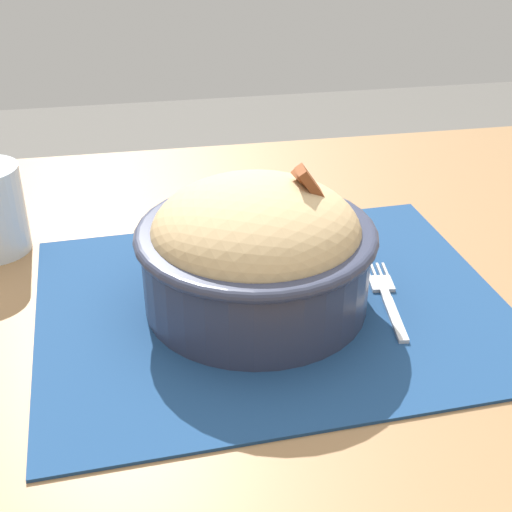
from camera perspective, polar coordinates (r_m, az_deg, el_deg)
The scene contains 4 objects.
table at distance 0.68m, azimuth -0.92°, elevation -10.05°, with size 1.25×0.89×0.73m.
placemat at distance 0.67m, azimuth 1.27°, elevation -3.91°, with size 0.43×0.34×0.00m, color navy.
bowl at distance 0.64m, azimuth 0.00°, elevation 0.62°, with size 0.25×0.25×0.13m.
fork at distance 0.68m, azimuth 10.30°, elevation -3.14°, with size 0.03×0.13×0.00m.
Camera 1 is at (-0.08, -0.51, 1.10)m, focal length 50.31 mm.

